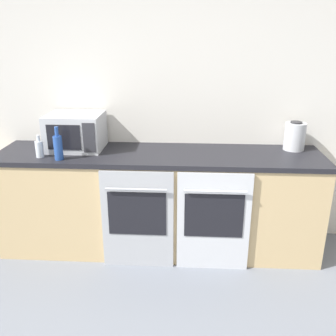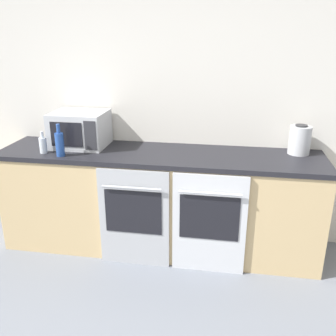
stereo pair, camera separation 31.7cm
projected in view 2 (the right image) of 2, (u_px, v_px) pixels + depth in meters
name	position (u px, v px, depth m)	size (l,w,h in m)	color
wall_back	(166.00, 97.00, 3.31)	(10.00, 0.06, 2.60)	silver
counter_back	(159.00, 201.00, 3.29)	(2.73, 0.64, 0.89)	tan
oven_left	(134.00, 218.00, 3.02)	(0.58, 0.06, 0.84)	#A8AAAF
oven_right	(209.00, 224.00, 2.93)	(0.58, 0.06, 0.84)	silver
microwave	(80.00, 129.00, 3.28)	(0.46, 0.40, 0.30)	#B7BABF
bottle_blue	(60.00, 144.00, 3.02)	(0.07, 0.07, 0.27)	#234793
bottle_clear	(43.00, 145.00, 3.11)	(0.06, 0.06, 0.18)	silver
kettle	(300.00, 140.00, 3.07)	(0.18, 0.18, 0.24)	#B7BABF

